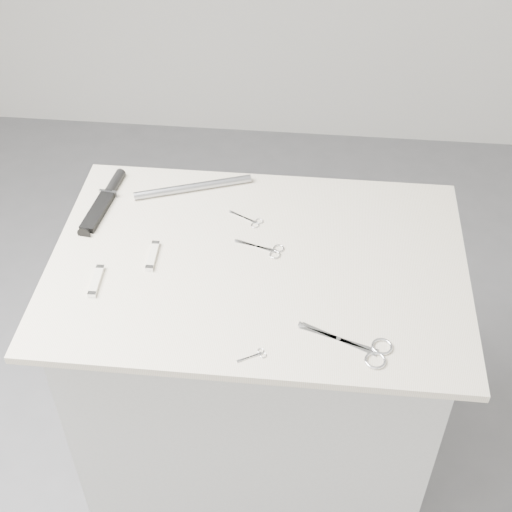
# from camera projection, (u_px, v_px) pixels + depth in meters

# --- Properties ---
(ground) EXTENTS (4.00, 4.00, 0.01)m
(ground) POSITION_uv_depth(u_px,v_px,m) (257.00, 467.00, 2.34)
(ground) COLOR slate
(ground) RESTS_ON ground
(plinth) EXTENTS (0.90, 0.60, 0.90)m
(plinth) POSITION_uv_depth(u_px,v_px,m) (258.00, 381.00, 2.03)
(plinth) COLOR #B4B4B2
(plinth) RESTS_ON ground
(display_board) EXTENTS (1.00, 0.70, 0.02)m
(display_board) POSITION_uv_depth(u_px,v_px,m) (258.00, 264.00, 1.72)
(display_board) COLOR beige
(display_board) RESTS_ON plinth
(large_shears) EXTENTS (0.20, 0.12, 0.01)m
(large_shears) POSITION_uv_depth(u_px,v_px,m) (364.00, 348.00, 1.51)
(large_shears) COLOR silver
(large_shears) RESTS_ON display_board
(embroidery_scissors_a) EXTENTS (0.12, 0.06, 0.00)m
(embroidery_scissors_a) POSITION_uv_depth(u_px,v_px,m) (268.00, 249.00, 1.74)
(embroidery_scissors_a) COLOR silver
(embroidery_scissors_a) RESTS_ON display_board
(embroidery_scissors_b) EXTENTS (0.09, 0.06, 0.00)m
(embroidery_scissors_b) POSITION_uv_depth(u_px,v_px,m) (250.00, 220.00, 1.82)
(embroidery_scissors_b) COLOR silver
(embroidery_scissors_b) RESTS_ON display_board
(tiny_scissors) EXTENTS (0.06, 0.05, 0.00)m
(tiny_scissors) POSITION_uv_depth(u_px,v_px,m) (255.00, 355.00, 1.49)
(tiny_scissors) COLOR silver
(tiny_scissors) RESTS_ON display_board
(sheathed_knife) EXTENTS (0.07, 0.25, 0.03)m
(sheathed_knife) POSITION_uv_depth(u_px,v_px,m) (106.00, 198.00, 1.87)
(sheathed_knife) COLOR black
(sheathed_knife) RESTS_ON display_board
(pocket_knife_a) EXTENTS (0.02, 0.10, 0.01)m
(pocket_knife_a) POSITION_uv_depth(u_px,v_px,m) (153.00, 256.00, 1.71)
(pocket_knife_a) COLOR beige
(pocket_knife_a) RESTS_ON display_board
(pocket_knife_b) EXTENTS (0.03, 0.10, 0.01)m
(pocket_knife_b) POSITION_uv_depth(u_px,v_px,m) (96.00, 281.00, 1.65)
(pocket_knife_b) COLOR beige
(pocket_knife_b) RESTS_ON display_board
(metal_rail) EXTENTS (0.31, 0.13, 0.02)m
(metal_rail) POSITION_uv_depth(u_px,v_px,m) (193.00, 187.00, 1.91)
(metal_rail) COLOR gray
(metal_rail) RESTS_ON display_board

